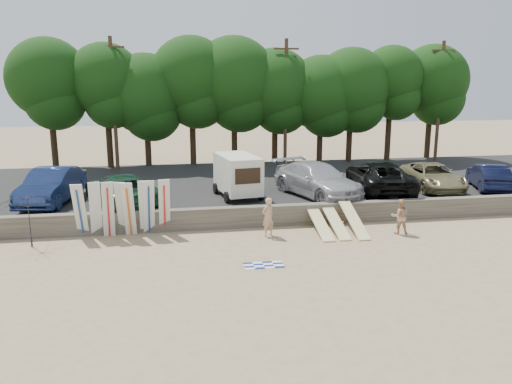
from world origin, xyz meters
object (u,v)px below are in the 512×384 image
(box_trailer, at_px, (238,174))
(car_5, at_px, (489,176))
(beach_umbrella, at_px, (28,222))
(beachgoer_b, at_px, (400,216))
(cooler, at_px, (319,224))
(car_1, at_px, (121,189))
(car_3, at_px, (379,177))
(beachgoer_a, at_px, (268,217))
(car_0, at_px, (52,186))
(car_2, at_px, (317,180))
(car_4, at_px, (433,176))

(box_trailer, height_order, car_5, box_trailer)
(car_5, relative_size, beach_umbrella, 1.78)
(beachgoer_b, xyz_separation_m, cooler, (-3.30, 1.62, -0.64))
(cooler, bearing_deg, car_1, -176.28)
(car_1, distance_m, car_3, 14.03)
(beachgoer_a, bearing_deg, car_0, -56.88)
(cooler, bearing_deg, beach_umbrella, -153.39)
(car_2, xyz_separation_m, car_5, (10.22, 0.05, -0.15))
(cooler, relative_size, beach_umbrella, 0.15)
(box_trailer, distance_m, beachgoer_b, 8.75)
(car_3, distance_m, beachgoer_b, 5.73)
(beachgoer_a, xyz_separation_m, beach_umbrella, (-10.07, 0.14, 0.24))
(beachgoer_a, height_order, beach_umbrella, beach_umbrella)
(car_4, bearing_deg, car_5, -5.51)
(beach_umbrella, bearing_deg, cooler, 3.80)
(car_2, distance_m, car_3, 3.74)
(car_0, xyz_separation_m, car_1, (3.47, -0.91, -0.11))
(car_1, xyz_separation_m, car_4, (17.39, 0.84, -0.05))
(car_3, xyz_separation_m, beach_umbrella, (-17.36, -4.75, -0.43))
(car_3, relative_size, cooler, 16.17)
(car_2, height_order, beachgoer_a, car_2)
(box_trailer, bearing_deg, beach_umbrella, -162.17)
(cooler, bearing_deg, car_3, 62.95)
(car_3, bearing_deg, cooler, 48.60)
(beachgoer_b, bearing_deg, car_2, -53.28)
(car_2, relative_size, car_5, 1.37)
(car_2, distance_m, beachgoer_a, 5.72)
(car_1, relative_size, car_3, 0.91)
(car_2, height_order, beach_umbrella, car_2)
(car_5, distance_m, beachgoer_a, 14.51)
(car_1, xyz_separation_m, cooler, (9.38, -3.25, -1.31))
(car_1, relative_size, car_4, 1.07)
(box_trailer, relative_size, car_2, 0.62)
(box_trailer, distance_m, car_3, 8.00)
(car_4, distance_m, beachgoer_a, 11.83)
(car_2, bearing_deg, cooler, -124.25)
(car_1, distance_m, car_4, 17.41)
(car_5, height_order, cooler, car_5)
(car_1, height_order, car_5, car_1)
(car_4, distance_m, car_5, 3.19)
(car_1, bearing_deg, car_0, -36.10)
(car_3, bearing_deg, car_4, -168.47)
(car_2, relative_size, beachgoer_b, 3.79)
(cooler, height_order, beach_umbrella, beach_umbrella)
(car_0, distance_m, car_2, 13.79)
(car_5, bearing_deg, car_0, 18.01)
(car_3, bearing_deg, car_2, 15.79)
(beachgoer_a, distance_m, beach_umbrella, 10.07)
(car_3, distance_m, beachgoer_a, 8.81)
(car_4, relative_size, beachgoer_b, 3.23)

